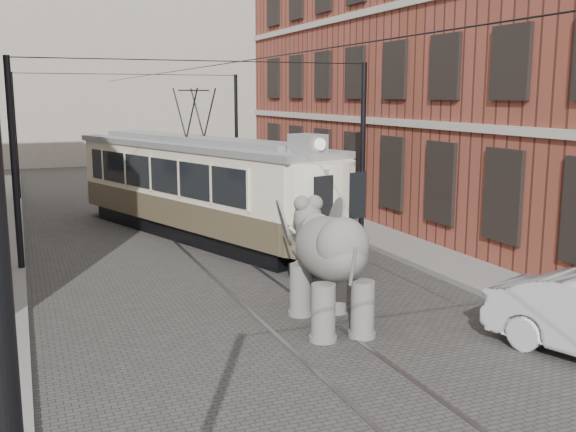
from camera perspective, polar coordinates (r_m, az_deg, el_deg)
name	(u,v)px	position (r m, az deg, el deg)	size (l,w,h in m)	color
ground	(284,312)	(15.64, -0.37, -8.17)	(120.00, 120.00, 0.00)	#3D3B39
tram_rails	(284,311)	(15.63, -0.37, -8.13)	(1.54, 80.00, 0.02)	slate
sidewalk_right	(495,282)	(18.57, 17.20, -5.41)	(2.00, 60.00, 0.15)	slate
brick_building	(457,68)	(28.13, 14.23, 12.10)	(8.00, 26.00, 12.00)	brown
distant_block	(91,68)	(54.12, -16.44, 12.03)	(28.00, 10.00, 14.00)	gray
catenary	(214,163)	(19.62, -6.30, 4.51)	(11.00, 30.20, 6.00)	black
tram	(196,164)	(23.57, -7.86, 4.41)	(2.68, 13.00, 5.16)	beige
elephant	(330,266)	(14.41, 3.63, -4.30)	(2.38, 4.33, 2.65)	slate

